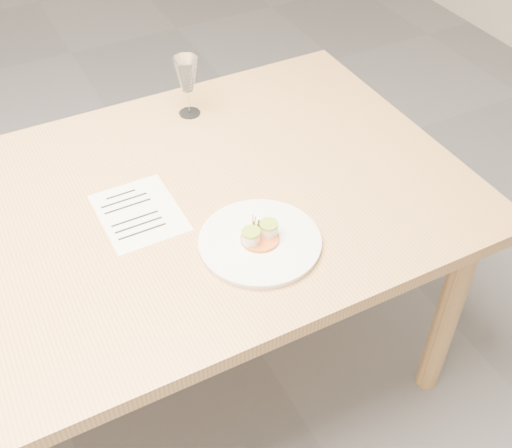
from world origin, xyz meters
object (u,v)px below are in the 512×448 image
dining_table (9,276)px  recipe_sheet (139,213)px  wine_glass_2 (187,76)px  dinner_plate (260,241)px

dining_table → recipe_sheet: 0.35m
recipe_sheet → wine_glass_2: bearing=50.2°
dining_table → dinner_plate: dinner_plate is taller
dinner_plate → recipe_sheet: dinner_plate is taller
dinner_plate → recipe_sheet: (-0.22, 0.24, -0.01)m
dinner_plate → recipe_sheet: size_ratio=1.19×
recipe_sheet → dinner_plate: bearing=-48.2°
dinner_plate → wine_glass_2: bearing=83.1°
wine_glass_2 → dinner_plate: bearing=-96.9°
dinner_plate → wine_glass_2: wine_glass_2 is taller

